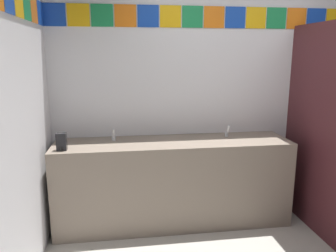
{
  "coord_description": "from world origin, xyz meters",
  "views": [
    {
      "loc": [
        -1.33,
        -2.01,
        1.75
      ],
      "look_at": [
        -0.91,
        0.86,
        1.11
      ],
      "focal_mm": 35.26,
      "sensor_mm": 36.0,
      "label": 1
    }
  ],
  "objects": [
    {
      "name": "soap_dispenser",
      "position": [
        -1.87,
        1.01,
        0.96
      ],
      "size": [
        0.09,
        0.09,
        0.16
      ],
      "color": "black",
      "rests_on": "vanity_counter"
    },
    {
      "name": "vanity_counter",
      "position": [
        -0.81,
        1.18,
        0.45
      ],
      "size": [
        2.38,
        0.57,
        0.88
      ],
      "color": "gray",
      "rests_on": "ground_plane"
    },
    {
      "name": "wall_back",
      "position": [
        0.0,
        1.5,
        1.32
      ],
      "size": [
        4.1,
        0.09,
        2.62
      ],
      "color": "silver",
      "rests_on": "ground_plane"
    },
    {
      "name": "faucet_left",
      "position": [
        -1.41,
        1.27,
        0.94
      ],
      "size": [
        0.04,
        0.1,
        0.14
      ],
      "color": "silver",
      "rests_on": "vanity_counter"
    },
    {
      "name": "faucet_right",
      "position": [
        -0.22,
        1.27,
        0.94
      ],
      "size": [
        0.04,
        0.1,
        0.14
      ],
      "color": "silver",
      "rests_on": "vanity_counter"
    }
  ]
}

